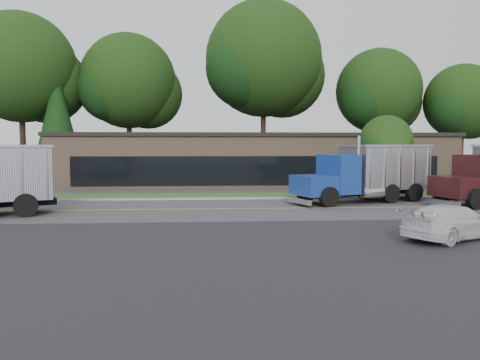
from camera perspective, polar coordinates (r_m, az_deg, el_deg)
name	(u,v)px	position (r m, az deg, el deg)	size (l,w,h in m)	color
ground	(261,246)	(15.83, 2.55, -8.06)	(140.00, 140.00, 0.00)	#2F2F34
road	(242,209)	(24.66, 0.25, -3.55)	(60.00, 8.00, 0.02)	slate
center_line	(242,209)	(24.66, 0.25, -3.55)	(60.00, 0.12, 0.01)	gold
curb	(237,200)	(28.82, -0.33, -2.39)	(60.00, 0.30, 0.12)	#9E9E99
grass_verge	(236,196)	(30.61, -0.53, -2.00)	(60.00, 3.40, 0.03)	#24571D
far_parking	(232,189)	(35.57, -0.99, -1.10)	(60.00, 7.00, 0.02)	slate
strip_mall	(251,160)	(41.56, 1.37, 2.46)	(32.00, 12.00, 4.00)	#9A785E
tree_far_a	(23,73)	(51.31, -24.95, 11.73)	(11.33, 10.66, 16.16)	#382619
tree_far_b	(130,86)	(50.51, -13.25, 11.11)	(10.33, 9.72, 14.73)	#382619
tree_far_c	(265,65)	(50.55, 3.09, 13.84)	(12.85, 12.09, 18.33)	#382619
tree_far_d	(379,95)	(51.91, 16.63, 9.87)	(9.35, 8.80, 13.34)	#382619
tree_far_e	(463,105)	(53.30, 25.52, 8.21)	(8.06, 7.59, 11.50)	#382619
evergreen_left	(57,119)	(47.62, -21.38, 6.94)	(4.61, 4.61, 10.48)	#382619
tree_verge	(387,145)	(32.61, 17.44, 4.14)	(3.73, 3.51, 5.32)	#382619
dump_truck_blue	(369,171)	(28.59, 15.44, 1.03)	(8.80, 5.31, 3.36)	black
rally_car	(452,222)	(18.54, 24.47, -4.66)	(1.75, 4.29, 1.25)	silver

